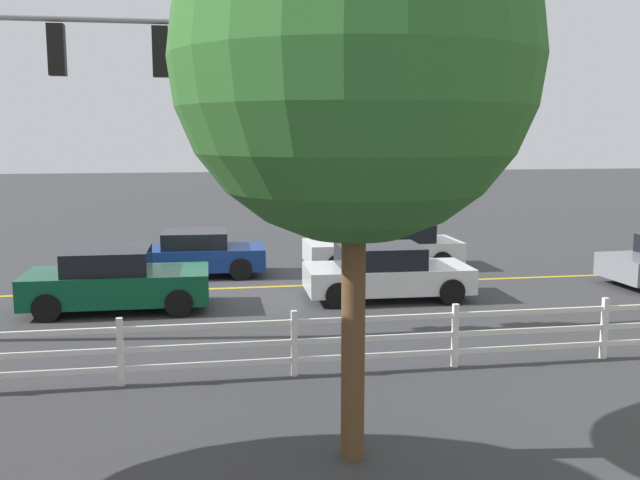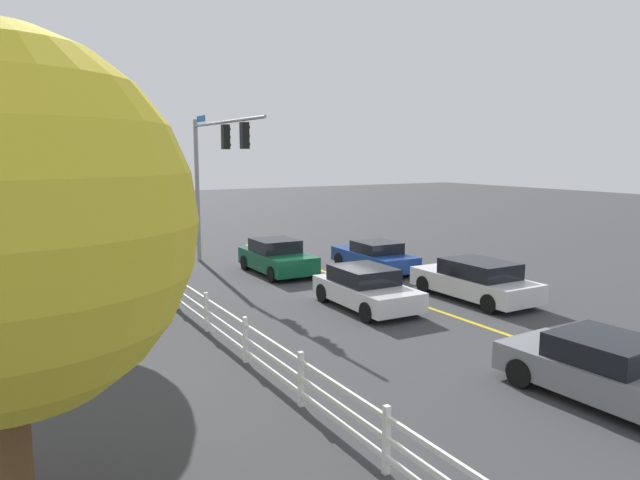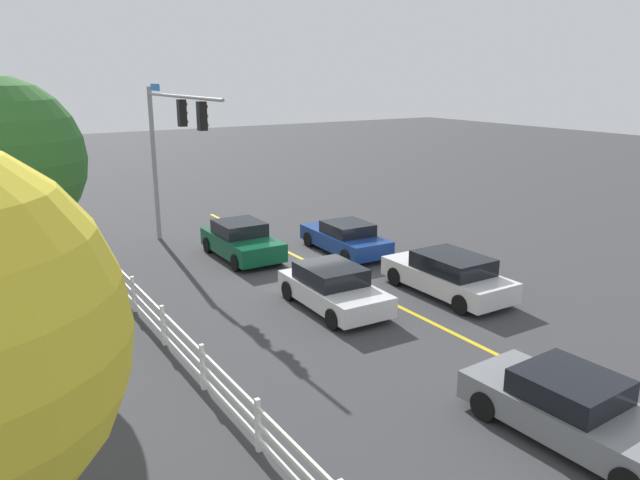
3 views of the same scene
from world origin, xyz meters
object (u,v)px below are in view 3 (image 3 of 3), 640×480
car_0 (448,275)px  car_3 (241,241)px  car_2 (345,238)px  car_1 (576,410)px  car_4 (333,288)px

car_0 → car_3: size_ratio=1.11×
car_0 → car_2: size_ratio=1.04×
car_1 → car_4: (8.65, 0.18, 0.02)m
car_2 → car_3: car_3 is taller
car_3 → car_0: bearing=28.8°
car_3 → car_4: car_3 is taller
car_3 → car_4: bearing=1.6°
car_1 → car_4: car_4 is taller
car_3 → car_4: size_ratio=1.02×
car_2 → car_4: 6.22m
car_1 → car_4: 8.65m
car_4 → car_2: bearing=143.6°
car_1 → car_3: bearing=178.1°
car_2 → car_4: bearing=144.6°
car_0 → car_1: car_0 is taller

